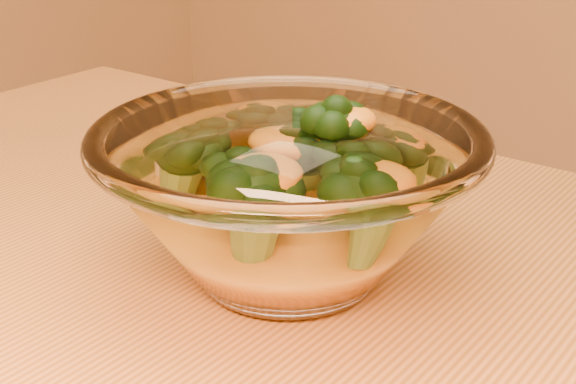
{
  "coord_description": "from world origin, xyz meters",
  "views": [
    {
      "loc": [
        0.17,
        -0.24,
        1.0
      ],
      "look_at": [
        -0.09,
        0.11,
        0.81
      ],
      "focal_mm": 50.0,
      "sensor_mm": 36.0,
      "label": 1
    }
  ],
  "objects": [
    {
      "name": "glass_bowl",
      "position": [
        -0.09,
        0.11,
        0.8
      ],
      "size": [
        0.24,
        0.24,
        0.1
      ],
      "color": "white",
      "rests_on": "table"
    },
    {
      "name": "cheese_sauce",
      "position": [
        -0.09,
        0.11,
        0.78
      ],
      "size": [
        0.14,
        0.14,
        0.04
      ],
      "primitive_type": "ellipsoid",
      "color": "orange",
      "rests_on": "glass_bowl"
    },
    {
      "name": "broccoli_heap",
      "position": [
        -0.1,
        0.12,
        0.82
      ],
      "size": [
        0.16,
        0.15,
        0.08
      ],
      "color": "black",
      "rests_on": "cheese_sauce"
    }
  ]
}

